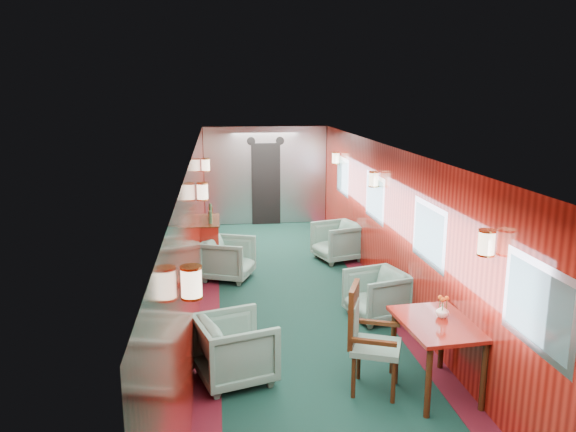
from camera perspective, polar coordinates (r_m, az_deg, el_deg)
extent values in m
plane|color=black|center=(8.41, 1.38, -10.04)|extent=(12.00, 12.00, 0.00)
cube|color=white|center=(7.81, 1.47, 6.07)|extent=(3.00, 12.00, 0.10)
cube|color=white|center=(7.81, 1.47, 6.15)|extent=(1.20, 12.00, 0.06)
cube|color=maroon|center=(13.87, -2.32, 4.19)|extent=(3.00, 0.10, 2.40)
cube|color=maroon|center=(7.94, -9.34, -2.43)|extent=(0.10, 12.00, 2.40)
cube|color=maroon|center=(8.38, 11.63, -1.73)|extent=(0.10, 12.00, 2.40)
cube|color=#3C0C15|center=(8.33, -7.99, -10.38)|extent=(0.30, 12.00, 0.01)
cube|color=#3C0C15|center=(8.70, 10.32, -9.43)|extent=(0.30, 12.00, 0.01)
cube|color=#A6A9AD|center=(13.79, -2.29, 4.14)|extent=(2.98, 0.12, 2.38)
cube|color=black|center=(13.75, -2.25, 3.27)|extent=(0.70, 0.06, 2.00)
cylinder|color=black|center=(13.60, -3.78, 7.61)|extent=(0.20, 0.04, 0.20)
cylinder|color=black|center=(13.66, -0.82, 7.65)|extent=(0.20, 0.04, 0.20)
cube|color=#B1B3B8|center=(5.27, 24.02, -8.44)|extent=(0.02, 1.10, 0.80)
cube|color=#48686C|center=(5.26, 23.94, -8.45)|extent=(0.01, 0.96, 0.66)
cube|color=#B1B3B8|center=(7.41, 14.11, -1.76)|extent=(0.02, 1.10, 0.80)
cube|color=#48686C|center=(7.40, 14.05, -1.77)|extent=(0.01, 0.96, 0.66)
cube|color=#B1B3B8|center=(9.72, 8.81, 1.87)|extent=(0.02, 1.10, 0.80)
cube|color=#48686C|center=(9.72, 8.77, 1.87)|extent=(0.01, 0.96, 0.66)
cube|color=#B1B3B8|center=(12.10, 5.57, 4.08)|extent=(0.02, 1.10, 0.80)
cube|color=#48686C|center=(12.10, 5.53, 4.08)|extent=(0.01, 0.96, 0.66)
cylinder|color=beige|center=(4.42, -9.79, -6.65)|extent=(0.16, 0.16, 0.24)
cylinder|color=gold|center=(4.46, -9.73, -8.11)|extent=(0.17, 0.17, 0.02)
cylinder|color=beige|center=(5.78, 19.52, -2.57)|extent=(0.16, 0.16, 0.24)
cylinder|color=gold|center=(5.81, 19.43, -3.72)|extent=(0.17, 0.17, 0.02)
cylinder|color=beige|center=(8.30, -8.69, 2.49)|extent=(0.16, 0.16, 0.24)
cylinder|color=gold|center=(8.32, -8.66, 1.67)|extent=(0.17, 0.17, 0.02)
cylinder|color=beige|center=(9.44, 8.69, 3.72)|extent=(0.16, 0.16, 0.24)
cylinder|color=gold|center=(9.46, 8.67, 3.00)|extent=(0.17, 0.17, 0.02)
cylinder|color=beige|center=(11.26, -8.36, 5.17)|extent=(0.16, 0.16, 0.24)
cylinder|color=gold|center=(11.28, -8.34, 4.56)|extent=(0.17, 0.17, 0.02)
cylinder|color=beige|center=(12.33, 4.88, 5.90)|extent=(0.16, 0.16, 0.24)
cylinder|color=gold|center=(12.34, 4.87, 5.34)|extent=(0.17, 0.17, 0.02)
cube|color=maroon|center=(6.36, 14.98, -10.51)|extent=(0.84, 1.14, 0.04)
cylinder|color=#381E0C|center=(6.03, 14.07, -16.08)|extent=(0.07, 0.07, 0.77)
cylinder|color=#381E0C|center=(6.30, 19.26, -15.14)|extent=(0.07, 0.07, 0.77)
cylinder|color=#381E0C|center=(6.79, 10.65, -12.50)|extent=(0.07, 0.07, 0.77)
cylinder|color=#381E0C|center=(7.03, 15.36, -11.85)|extent=(0.07, 0.07, 0.77)
cube|color=#214D46|center=(6.34, 8.95, -13.04)|extent=(0.67, 0.67, 0.07)
cube|color=#381E0C|center=(6.22, 6.68, -9.89)|extent=(0.23, 0.45, 0.67)
cube|color=#214D46|center=(6.25, 6.92, -10.48)|extent=(0.15, 0.34, 0.40)
cube|color=#381E0C|center=(6.04, 8.75, -12.55)|extent=(0.45, 0.23, 0.04)
cube|color=#381E0C|center=(6.50, 9.24, -10.66)|extent=(0.45, 0.23, 0.04)
cylinder|color=#381E0C|center=(6.30, 6.66, -15.95)|extent=(0.05, 0.05, 0.48)
cylinder|color=#381E0C|center=(6.27, 10.66, -16.25)|extent=(0.05, 0.05, 0.48)
cylinder|color=#381E0C|center=(6.67, 7.19, -14.24)|extent=(0.05, 0.05, 0.48)
cylinder|color=#381E0C|center=(6.64, 10.93, -14.51)|extent=(0.05, 0.05, 0.48)
cube|color=maroon|center=(10.35, -7.90, -2.99)|extent=(0.32, 1.05, 0.95)
cube|color=#381E0C|center=(10.23, -7.92, -0.44)|extent=(0.34, 1.07, 0.02)
cylinder|color=#22452B|center=(9.95, -7.90, -0.11)|extent=(0.07, 0.07, 0.22)
cylinder|color=#22452B|center=(10.30, -7.89, 0.50)|extent=(0.06, 0.06, 0.28)
cylinder|color=gold|center=(10.52, -7.87, 0.48)|extent=(0.08, 0.08, 0.18)
imported|color=white|center=(6.45, 15.42, -9.28)|extent=(0.18, 0.18, 0.15)
imported|color=#214D46|center=(6.57, -5.37, -13.29)|extent=(1.03, 1.01, 0.75)
imported|color=#214D46|center=(9.89, -6.06, -4.33)|extent=(1.04, 1.02, 0.73)
imported|color=#214D46|center=(8.29, 9.02, -7.92)|extent=(0.95, 0.94, 0.71)
imported|color=#214D46|center=(10.95, 5.03, -2.60)|extent=(1.02, 1.00, 0.74)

